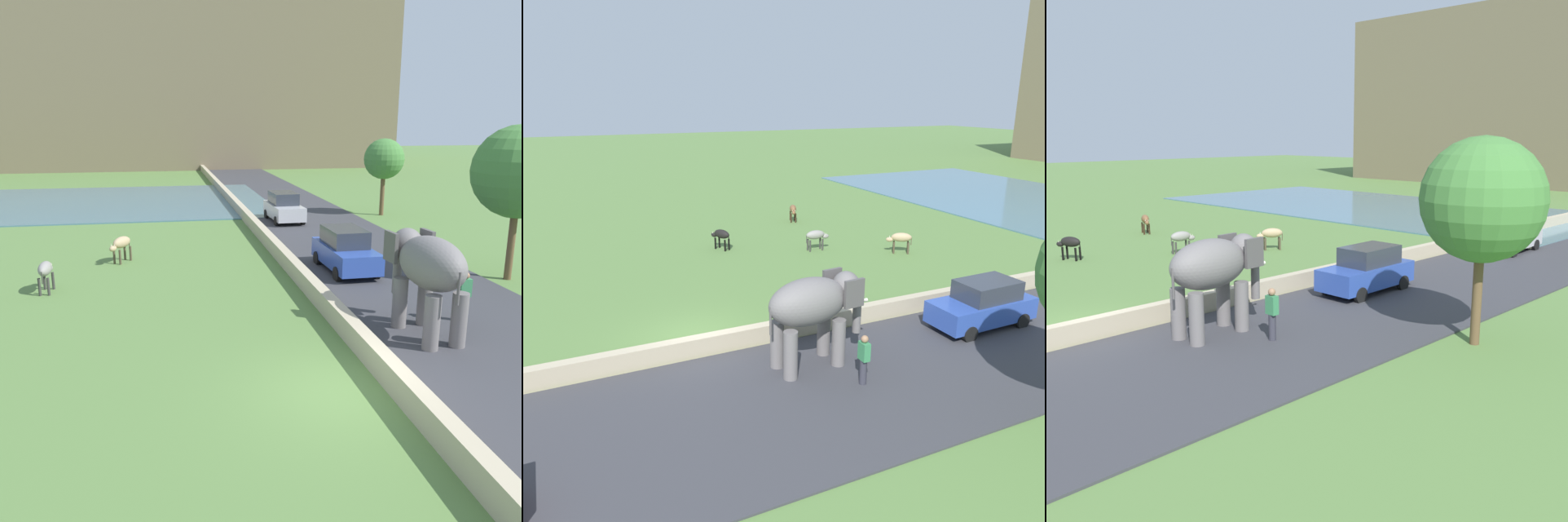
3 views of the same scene
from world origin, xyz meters
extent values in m
plane|color=#567A3D|center=(0.00, 0.00, 0.00)|extent=(220.00, 220.00, 0.00)
cube|color=#38383D|center=(5.00, 20.00, 0.03)|extent=(7.00, 120.00, 0.06)
cube|color=tan|center=(1.20, 18.00, 0.34)|extent=(0.40, 110.00, 0.67)
cube|color=slate|center=(-14.00, 31.75, 0.04)|extent=(36.00, 18.00, 0.08)
ellipsoid|color=slate|center=(3.42, 2.68, 2.24)|extent=(1.61, 2.80, 1.50)
cylinder|color=slate|center=(2.94, 3.52, 0.80)|extent=(0.44, 0.44, 1.60)
cylinder|color=slate|center=(3.77, 3.59, 0.80)|extent=(0.44, 0.44, 1.60)
cylinder|color=slate|center=(3.08, 1.77, 0.80)|extent=(0.44, 0.44, 1.60)
cylinder|color=slate|center=(3.91, 1.84, 0.80)|extent=(0.44, 0.44, 1.60)
ellipsoid|color=slate|center=(3.31, 4.09, 2.42)|extent=(1.07, 0.98, 1.10)
cube|color=#504C4C|center=(2.72, 3.91, 2.46)|extent=(0.18, 0.71, 0.90)
cube|color=#504C4C|center=(3.92, 4.01, 2.46)|extent=(0.18, 0.71, 0.90)
cylinder|color=slate|center=(3.27, 4.57, 1.54)|extent=(0.28, 0.28, 1.50)
cone|color=silver|center=(3.06, 4.48, 1.99)|extent=(0.16, 0.57, 0.17)
cone|color=silver|center=(3.50, 4.52, 1.99)|extent=(0.16, 0.57, 0.17)
cylinder|color=#504C4C|center=(3.53, 1.36, 1.89)|extent=(0.08, 0.08, 0.90)
cylinder|color=#33333D|center=(5.11, 3.66, 0.42)|extent=(0.22, 0.22, 0.85)
cube|color=#388451|center=(5.11, 3.66, 1.13)|extent=(0.36, 0.22, 0.56)
sphere|color=#997051|center=(5.11, 3.66, 1.52)|extent=(0.22, 0.22, 0.22)
cube|color=#B7B7BC|center=(3.42, 21.48, 0.70)|extent=(1.84, 4.06, 0.80)
cube|color=#2D333D|center=(3.42, 21.68, 1.45)|extent=(1.52, 2.25, 0.70)
cylinder|color=black|center=(4.28, 20.21, 0.30)|extent=(0.20, 0.61, 0.60)
cylinder|color=black|center=(2.66, 20.15, 0.30)|extent=(0.20, 0.61, 0.60)
cylinder|color=black|center=(4.19, 22.81, 0.30)|extent=(0.20, 0.61, 0.60)
cylinder|color=black|center=(2.57, 22.75, 0.30)|extent=(0.20, 0.61, 0.60)
cube|color=#2D4CA8|center=(3.42, 9.93, 0.70)|extent=(1.79, 4.04, 0.80)
cube|color=#2D333D|center=(3.42, 10.13, 1.45)|extent=(1.49, 2.23, 0.70)
cylinder|color=black|center=(4.26, 8.65, 0.30)|extent=(0.19, 0.60, 0.60)
cylinder|color=black|center=(2.65, 8.62, 0.30)|extent=(0.19, 0.60, 0.60)
cylinder|color=black|center=(4.20, 11.25, 0.30)|extent=(0.19, 0.60, 0.60)
cylinder|color=black|center=(2.59, 11.21, 0.30)|extent=(0.19, 0.60, 0.60)
ellipsoid|color=gray|center=(-8.21, 9.21, 0.90)|extent=(0.48, 1.12, 0.50)
cylinder|color=#373533|center=(-8.35, 9.60, 0.33)|extent=(0.10, 0.10, 0.65)
cylinder|color=#373533|center=(-8.04, 9.58, 0.33)|extent=(0.10, 0.10, 0.65)
cylinder|color=#373533|center=(-8.38, 8.83, 0.33)|extent=(0.10, 0.10, 0.65)
cylinder|color=#373533|center=(-8.07, 8.81, 0.33)|extent=(0.10, 0.10, 0.65)
ellipsoid|color=gray|center=(-8.18, 9.84, 0.75)|extent=(0.26, 0.41, 0.26)
cone|color=beige|center=(-8.27, 9.84, 0.92)|extent=(0.04, 0.04, 0.12)
cone|color=beige|center=(-8.09, 9.83, 0.92)|extent=(0.04, 0.04, 0.12)
cylinder|color=#373533|center=(-8.23, 8.67, 0.70)|extent=(0.04, 0.04, 0.45)
ellipsoid|color=black|center=(-10.57, 4.53, 0.90)|extent=(1.18, 0.87, 0.50)
cylinder|color=black|center=(-10.85, 4.22, 0.33)|extent=(0.10, 0.10, 0.65)
cylinder|color=black|center=(-10.99, 4.50, 0.33)|extent=(0.10, 0.10, 0.65)
cylinder|color=black|center=(-10.16, 4.56, 0.33)|extent=(0.10, 0.10, 0.65)
cylinder|color=black|center=(-10.29, 4.83, 0.33)|extent=(0.10, 0.10, 0.65)
ellipsoid|color=black|center=(-11.14, 4.25, 0.75)|extent=(0.46, 0.39, 0.26)
cone|color=beige|center=(-11.11, 4.17, 0.92)|extent=(0.04, 0.04, 0.12)
cone|color=beige|center=(-11.18, 4.34, 0.92)|extent=(0.04, 0.04, 0.12)
cylinder|color=black|center=(-10.09, 4.76, 0.70)|extent=(0.04, 0.04, 0.45)
ellipsoid|color=brown|center=(-15.15, 11.19, 0.90)|extent=(1.18, 0.81, 0.50)
cylinder|color=#302014|center=(-14.74, 11.20, 0.33)|extent=(0.10, 0.10, 0.65)
cylinder|color=#302014|center=(-14.85, 10.91, 0.33)|extent=(0.10, 0.10, 0.65)
cylinder|color=#302014|center=(-15.45, 11.48, 0.33)|extent=(0.10, 0.10, 0.65)
cylinder|color=#302014|center=(-15.56, 11.19, 0.33)|extent=(0.10, 0.10, 0.65)
ellipsoid|color=brown|center=(-14.56, 10.96, 0.75)|extent=(0.46, 0.37, 0.26)
cone|color=beige|center=(-14.53, 11.05, 0.92)|extent=(0.04, 0.04, 0.12)
cone|color=beige|center=(-14.59, 10.88, 0.92)|extent=(0.04, 0.04, 0.12)
cylinder|color=#302014|center=(-15.65, 11.39, 0.70)|extent=(0.04, 0.04, 0.45)
ellipsoid|color=tan|center=(-5.74, 13.22, 0.90)|extent=(0.96, 1.16, 0.50)
cylinder|color=#493D2C|center=(-5.81, 12.81, 0.33)|extent=(0.10, 0.10, 0.65)
cylinder|color=#493D2C|center=(-6.07, 12.98, 0.33)|extent=(0.10, 0.10, 0.65)
cylinder|color=#493D2C|center=(-5.40, 13.46, 0.33)|extent=(0.10, 0.10, 0.65)
cylinder|color=#493D2C|center=(-5.66, 13.63, 0.33)|extent=(0.10, 0.10, 0.65)
ellipsoid|color=tan|center=(-6.08, 12.69, 0.75)|extent=(0.42, 0.47, 0.26)
cone|color=beige|center=(-6.00, 12.64, 0.92)|extent=(0.04, 0.04, 0.12)
cone|color=beige|center=(-6.15, 12.74, 0.92)|extent=(0.04, 0.04, 0.12)
cylinder|color=#493D2C|center=(-5.44, 13.68, 0.70)|extent=(0.04, 0.04, 0.45)
cylinder|color=brown|center=(9.39, 7.74, 1.49)|extent=(0.28, 0.28, 2.98)
sphere|color=#427A38|center=(9.39, 7.74, 4.22)|extent=(3.53, 3.53, 3.53)
camera|label=1|loc=(-3.99, -11.22, 6.18)|focal=38.18mm
camera|label=2|loc=(16.63, -4.30, 8.23)|focal=36.04mm
camera|label=3|loc=(17.91, -7.55, 6.02)|focal=41.71mm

